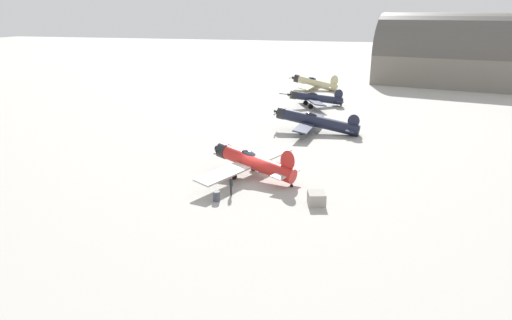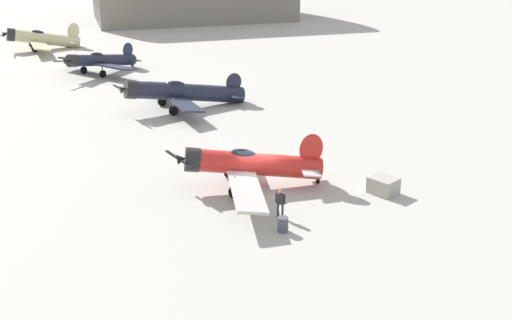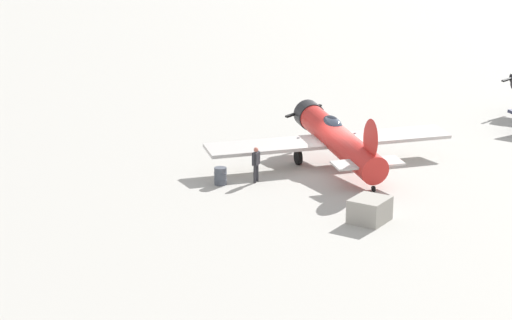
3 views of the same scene
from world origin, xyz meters
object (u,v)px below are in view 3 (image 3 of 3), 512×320
Objects in this scene: airplane_foreground at (335,138)px; fuel_drum at (220,176)px; ground_crew_mechanic at (256,161)px; equipment_crate at (370,210)px.

airplane_foreground reaches higher than fuel_drum.
fuel_drum is at bearing 36.94° from ground_crew_mechanic.
airplane_foreground is 4.86m from ground_crew_mechanic.
ground_crew_mechanic is 1.85m from fuel_drum.
equipment_crate is at bearing 100.40° from fuel_drum.
equipment_crate is (4.87, 6.83, -1.04)m from airplane_foreground.
airplane_foreground is at bearing 168.37° from fuel_drum.
equipment_crate is 8.28m from fuel_drum.
equipment_crate is 2.29× the size of fuel_drum.
fuel_drum is at bearing 99.98° from airplane_foreground.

